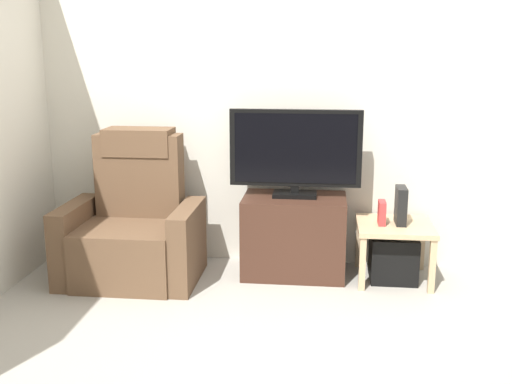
{
  "coord_description": "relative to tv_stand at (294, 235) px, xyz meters",
  "views": [
    {
      "loc": [
        0.34,
        -3.51,
        1.65
      ],
      "look_at": [
        -0.11,
        0.5,
        0.7
      ],
      "focal_mm": 42.47,
      "sensor_mm": 36.0,
      "label": 1
    }
  ],
  "objects": [
    {
      "name": "wall_back",
      "position": [
        -0.14,
        0.31,
        1.0
      ],
      "size": [
        6.4,
        0.06,
        2.6
      ],
      "primitive_type": "cube",
      "color": "beige",
      "rests_on": "ground"
    },
    {
      "name": "television",
      "position": [
        0.0,
        0.02,
        0.63
      ],
      "size": [
        0.96,
        0.2,
        0.64
      ],
      "color": "black",
      "rests_on": "tv_stand"
    },
    {
      "name": "ground_plane",
      "position": [
        -0.14,
        -0.82,
        -0.3
      ],
      "size": [
        6.4,
        6.4,
        0.0
      ],
      "primitive_type": "plane",
      "color": "#9E998E"
    },
    {
      "name": "book_upright",
      "position": [
        0.63,
        -0.06,
        0.21
      ],
      "size": [
        0.05,
        0.14,
        0.17
      ],
      "primitive_type": "cube",
      "color": "red",
      "rests_on": "side_table"
    },
    {
      "name": "subwoofer_box",
      "position": [
        0.73,
        -0.04,
        -0.13
      ],
      "size": [
        0.33,
        0.33,
        0.33
      ],
      "primitive_type": "cube",
      "color": "black",
      "rests_on": "ground"
    },
    {
      "name": "recliner_armchair",
      "position": [
        -1.17,
        -0.19,
        0.07
      ],
      "size": [
        0.98,
        0.78,
        1.08
      ],
      "rotation": [
        0.0,
        0.0,
        0.08
      ],
      "color": "brown",
      "rests_on": "ground"
    },
    {
      "name": "side_table",
      "position": [
        0.73,
        -0.04,
        0.06
      ],
      "size": [
        0.54,
        0.54,
        0.42
      ],
      "color": "tan",
      "rests_on": "ground"
    },
    {
      "name": "game_console",
      "position": [
        0.77,
        -0.03,
        0.26
      ],
      "size": [
        0.07,
        0.2,
        0.27
      ],
      "primitive_type": "cube",
      "color": "black",
      "rests_on": "side_table"
    },
    {
      "name": "tv_stand",
      "position": [
        0.0,
        0.0,
        0.0
      ],
      "size": [
        0.76,
        0.5,
        0.59
      ],
      "color": "#3D2319",
      "rests_on": "ground"
    }
  ]
}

